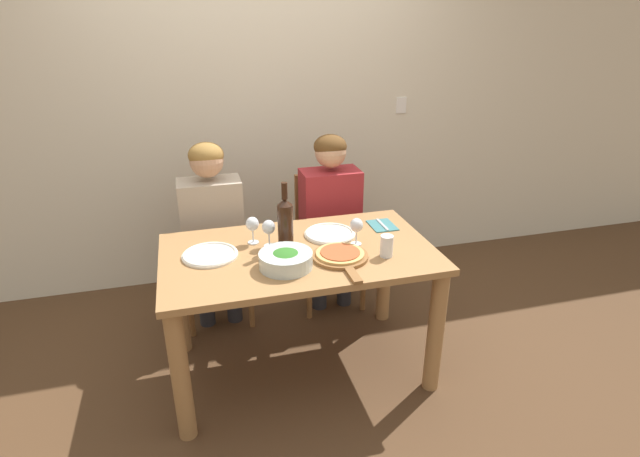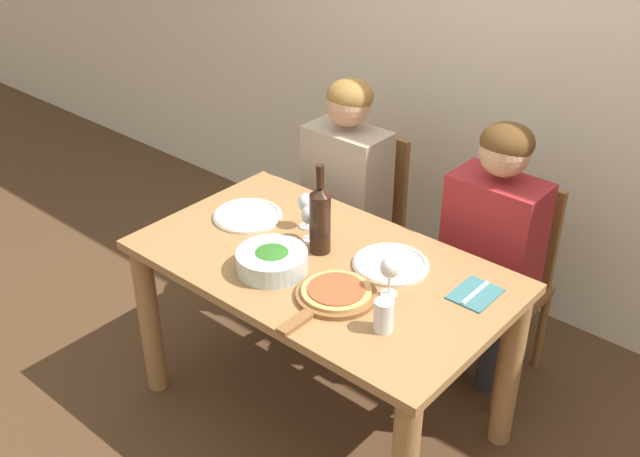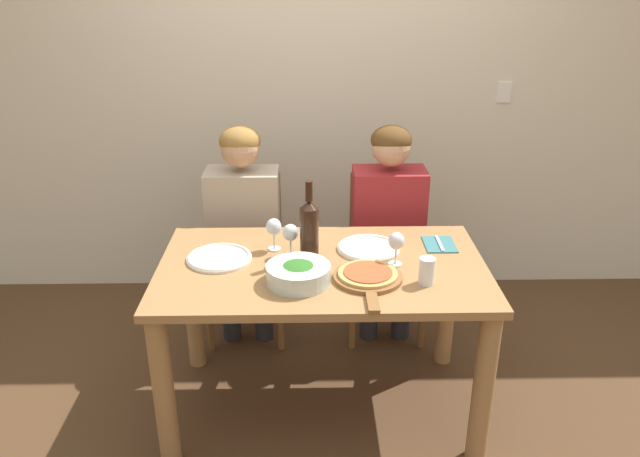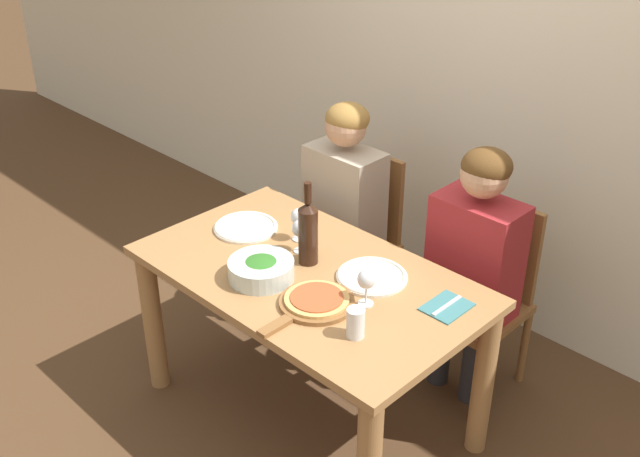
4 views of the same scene
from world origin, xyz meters
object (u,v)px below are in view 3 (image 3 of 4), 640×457
person_woman (243,217)px  broccoli_bowl (298,274)px  chair_left (247,250)px  wine_glass_right (396,243)px  wine_glass_left (274,228)px  wine_glass_centre (290,234)px  fork_on_napkin (439,244)px  pizza_on_board (368,277)px  water_tumbler (427,271)px  dinner_plate_left (219,258)px  wine_bottle (309,229)px  person_man (388,216)px  dinner_plate_right (369,248)px  chair_right (384,249)px

person_woman → broccoli_bowl: 0.85m
chair_left → wine_glass_right: 1.11m
wine_glass_left → wine_glass_centre: same height
wine_glass_centre → fork_on_napkin: wine_glass_centre is taller
pizza_on_board → water_tumbler: bearing=-8.1°
broccoli_bowl → dinner_plate_left: (-0.35, 0.22, -0.03)m
wine_bottle → broccoli_bowl: bearing=-101.9°
chair_left → person_woman: 0.27m
wine_bottle → dinner_plate_left: bearing=179.9°
wine_glass_centre → dinner_plate_left: bearing=-173.7°
wine_bottle → wine_glass_right: size_ratio=2.40×
wine_glass_left → broccoli_bowl: bearing=-70.4°
person_man → wine_glass_left: size_ratio=7.95×
wine_bottle → wine_glass_left: size_ratio=2.40×
fork_on_napkin → wine_glass_right: bearing=-139.5°
dinner_plate_right → pizza_on_board: pizza_on_board is taller
person_woman → dinner_plate_right: bearing=-38.4°
person_woman → wine_glass_right: (0.72, -0.64, 0.14)m
water_tumbler → pizza_on_board: bearing=171.9°
chair_right → wine_glass_centre: wine_glass_centre is taller
water_tumbler → dinner_plate_left: bearing=164.9°
broccoli_bowl → water_tumbler: size_ratio=2.33×
person_woman → wine_glass_left: (0.19, -0.48, 0.14)m
dinner_plate_right → wine_glass_centre: wine_glass_centre is taller
wine_glass_centre → wine_glass_right: bearing=-12.2°
pizza_on_board → water_tumbler: water_tumbler is taller
chair_right → wine_glass_right: (-0.05, -0.75, 0.38)m
dinner_plate_right → wine_glass_left: (-0.43, 0.01, 0.10)m
dinner_plate_left → dinner_plate_right: same height
pizza_on_board → fork_on_napkin: bearing=42.9°
dinner_plate_left → dinner_plate_right: size_ratio=1.00×
pizza_on_board → wine_glass_left: 0.51m
water_tumbler → broccoli_bowl: bearing=178.0°
person_man → fork_on_napkin: person_man is taller
person_man → fork_on_napkin: size_ratio=6.67×
chair_right → wine_bottle: bearing=-121.4°
water_tumbler → fork_on_napkin: water_tumbler is taller
chair_left → broccoli_bowl: size_ratio=3.37×
chair_left → wine_glass_left: (0.19, -0.59, 0.38)m
chair_right → dinner_plate_right: 0.68m
person_woman → wine_glass_right: size_ratio=7.95×
chair_right → wine_glass_left: 0.91m
chair_left → dinner_plate_left: size_ratio=3.12×
wine_bottle → wine_glass_centre: 0.10m
dinner_plate_right → wine_glass_right: 0.21m
dinner_plate_left → person_woman: bearing=85.2°
wine_bottle → wine_glass_left: bearing=147.5°
dinner_plate_right → wine_glass_left: wine_glass_left is taller
pizza_on_board → dinner_plate_left: bearing=162.4°
wine_bottle → broccoli_bowl: wine_bottle is taller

